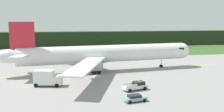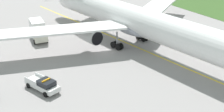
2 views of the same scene
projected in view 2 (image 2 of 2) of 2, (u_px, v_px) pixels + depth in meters
ground at (104, 52)px, 54.50m from camera, size 320.00×320.00×0.00m
taxiway_centerline_main at (143, 50)px, 55.42m from camera, size 77.31×9.61×0.01m
airliner at (141, 22)px, 53.85m from camera, size 58.00×49.20×14.47m
ops_pickup_truck at (43, 84)px, 42.12m from camera, size 5.84×3.48×1.94m
catering_truck at (38, 30)px, 59.45m from camera, size 6.54×3.61×3.83m
taxiway_edge_light_west at (33, 20)px, 70.52m from camera, size 0.12×0.12×0.51m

